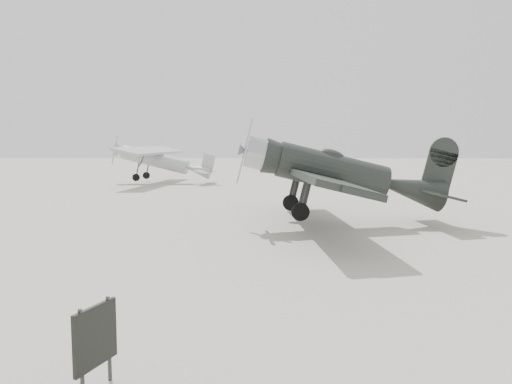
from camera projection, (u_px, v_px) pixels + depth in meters
ground at (208, 239)px, 16.97m from camera, size 160.00×160.00×0.00m
lowwing_monoplane at (342, 174)px, 19.37m from camera, size 8.45×11.84×3.81m
highwing_monoplane at (159, 157)px, 39.19m from camera, size 8.15×11.47×3.24m
sign_board at (95, 338)px, 6.59m from camera, size 0.33×0.80×1.20m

